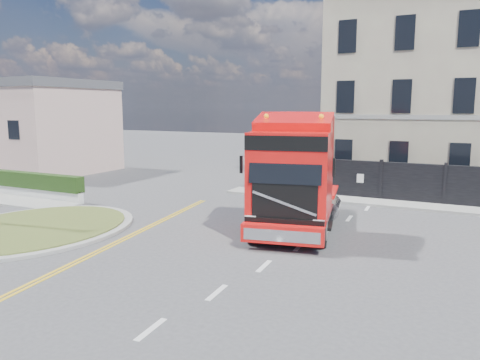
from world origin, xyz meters
The scene contains 9 objects.
ground centered at (0.00, 0.00, 0.00)m, with size 120.00×120.00×0.00m, color #424244.
traffic_island centered at (-7.00, -3.00, 0.08)m, with size 6.80×6.80×0.17m.
hedge_wall centered at (-13.00, 1.50, 0.74)m, with size 8.00×0.55×1.35m.
pavement_side centered at (-13.00, 0.40, 0.05)m, with size 8.50×1.80×0.10m, color gray.
seaside_bldg_pink centered at (-20.00, 9.00, 3.00)m, with size 8.00×8.00×6.00m, color #C8A59C.
hoarding_fence centered at (6.55, 9.00, 1.00)m, with size 18.80×0.25×2.00m.
georgian_building centered at (6.00, 16.50, 5.77)m, with size 12.30×10.30×12.80m.
pavement_far centered at (6.00, 8.10, 0.06)m, with size 20.00×1.60×0.12m, color gray.
truck centered at (2.16, 1.14, 1.97)m, with size 4.14×7.73×4.39m.
Camera 1 is at (8.02, -15.22, 4.76)m, focal length 35.00 mm.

